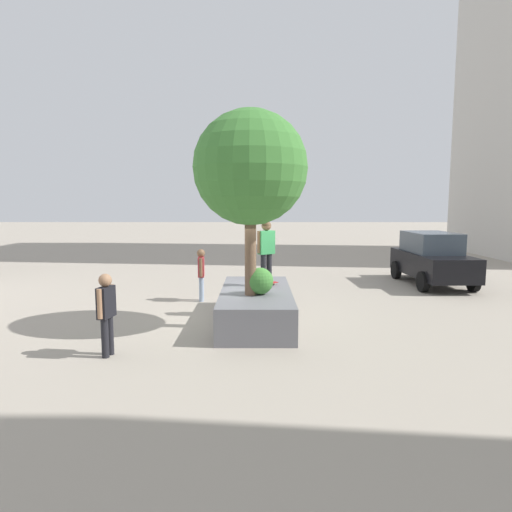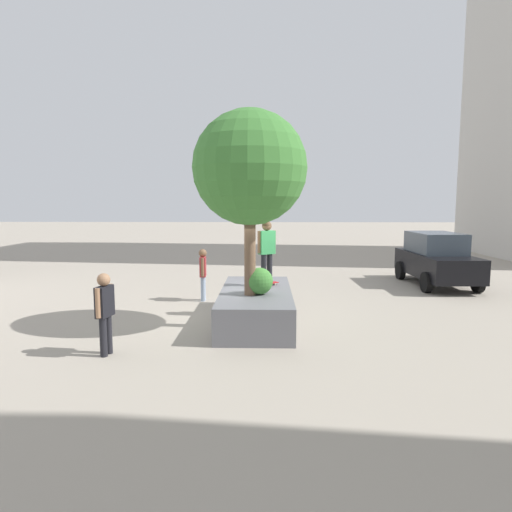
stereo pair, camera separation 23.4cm
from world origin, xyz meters
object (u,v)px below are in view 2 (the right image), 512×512
object	(u,v)px
planter_ledge	(256,306)
skateboard	(267,284)
skateboarder	(267,248)
plaza_tree	(250,168)
sedan_parked	(436,259)
pedestrian_crossing	(105,308)
passerby_with_bag	(203,271)

from	to	relation	value
planter_ledge	skateboard	bearing A→B (deg)	154.15
skateboard	planter_ledge	bearing A→B (deg)	-25.85
skateboarder	plaza_tree	bearing A→B (deg)	-19.35
skateboarder	sedan_parked	bearing A→B (deg)	126.74
skateboarder	pedestrian_crossing	size ratio (longest dim) A/B	1.00
skateboard	passerby_with_bag	bearing A→B (deg)	-133.51
passerby_with_bag	pedestrian_crossing	distance (m)	5.28
plaza_tree	skateboard	distance (m)	3.28
skateboard	pedestrian_crossing	bearing A→B (deg)	-45.96
skateboard	passerby_with_bag	size ratio (longest dim) A/B	0.44
skateboard	passerby_with_bag	xyz separation A→B (m)	(-1.92, -2.03, 0.05)
planter_ledge	passerby_with_bag	xyz separation A→B (m)	(-2.50, -1.75, 0.54)
sedan_parked	passerby_with_bag	xyz separation A→B (m)	(2.89, -8.47, -0.05)
planter_ledge	pedestrian_crossing	size ratio (longest dim) A/B	2.51
plaza_tree	pedestrian_crossing	world-z (taller)	plaza_tree
plaza_tree	skateboarder	xyz separation A→B (m)	(-1.18, 0.41, -2.03)
skateboarder	pedestrian_crossing	xyz separation A→B (m)	(3.20, -3.31, -0.93)
planter_ledge	skateboard	world-z (taller)	skateboard
plaza_tree	pedestrian_crossing	xyz separation A→B (m)	(2.02, -2.89, -2.96)
pedestrian_crossing	skateboard	bearing A→B (deg)	134.04
skateboarder	sedan_parked	world-z (taller)	skateboarder
skateboarder	skateboard	bearing A→B (deg)	-90.00
sedan_parked	planter_ledge	bearing A→B (deg)	-51.30
plaza_tree	passerby_with_bag	bearing A→B (deg)	-152.56
skateboard	sedan_parked	distance (m)	8.04
skateboarder	passerby_with_bag	xyz separation A→B (m)	(-1.92, -2.03, -0.95)
sedan_parked	passerby_with_bag	size ratio (longest dim) A/B	2.61
pedestrian_crossing	passerby_with_bag	bearing A→B (deg)	165.95
sedan_parked	pedestrian_crossing	bearing A→B (deg)	-50.60
planter_ledge	skateboard	size ratio (longest dim) A/B	5.88
planter_ledge	skateboarder	bearing A→B (deg)	154.15
skateboard	sedan_parked	world-z (taller)	sedan_parked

